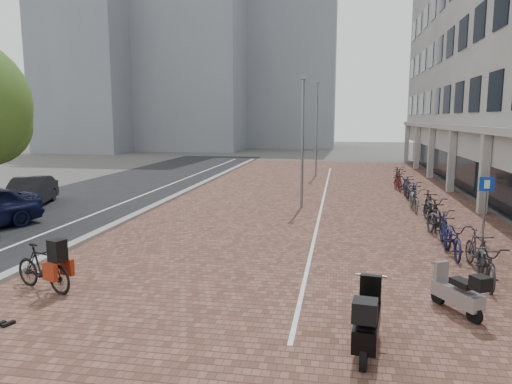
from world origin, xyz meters
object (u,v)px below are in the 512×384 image
object	(u,v)px
parking_sign	(485,200)
scooter_front	(457,291)
hero_bike	(43,267)
car_dark	(30,192)
scooter_mid	(367,319)

from	to	relation	value
parking_sign	scooter_front	bearing A→B (deg)	-110.62
scooter_front	hero_bike	bearing A→B (deg)	152.64
car_dark	scooter_mid	size ratio (longest dim) A/B	2.28
hero_bike	parking_sign	xyz separation A→B (m)	(11.18, 6.27, 0.82)
scooter_mid	parking_sign	bearing A→B (deg)	70.51
scooter_front	scooter_mid	distance (m)	2.73
car_dark	scooter_front	xyz separation A→B (m)	(16.14, -9.27, -0.17)
scooter_front	parking_sign	world-z (taller)	parking_sign
hero_bike	car_dark	bearing A→B (deg)	56.34
scooter_front	parking_sign	size ratio (longest dim) A/B	0.68
car_dark	scooter_front	distance (m)	18.61
car_dark	hero_bike	bearing A→B (deg)	-69.96
hero_bike	scooter_mid	size ratio (longest dim) A/B	1.08
car_dark	parking_sign	bearing A→B (deg)	-26.66
scooter_front	car_dark	bearing A→B (deg)	121.05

